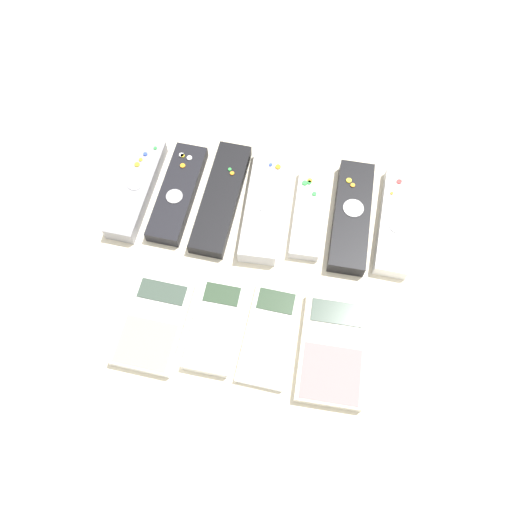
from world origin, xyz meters
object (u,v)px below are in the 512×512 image
at_px(remote_4, 308,213).
at_px(calculator_0, 154,324).
at_px(remote_2, 221,198).
at_px(calculator_2, 269,335).
at_px(remote_0, 137,189).
at_px(remote_5, 352,216).
at_px(remote_3, 266,203).
at_px(calculator_3, 333,350).
at_px(calculator_1, 215,326).
at_px(remote_1, 178,193).
at_px(remote_6, 396,221).

xyz_separation_m(remote_4, calculator_0, (-0.20, -0.21, -0.00)).
relative_size(remote_2, calculator_2, 1.36).
height_order(remote_0, remote_4, remote_0).
distance_m(remote_5, calculator_0, 0.34).
height_order(remote_3, remote_4, remote_3).
bearing_deg(remote_5, calculator_3, -91.52).
bearing_deg(remote_3, remote_5, -1.60).
distance_m(calculator_1, calculator_3, 0.17).
bearing_deg(remote_3, remote_1, 179.35).
distance_m(remote_2, calculator_0, 0.22).
bearing_deg(calculator_0, remote_5, 42.97).
bearing_deg(calculator_0, remote_2, 79.10).
bearing_deg(calculator_2, remote_1, 133.98).
bearing_deg(calculator_0, calculator_2, 6.98).
relative_size(remote_3, remote_6, 1.07).
bearing_deg(calculator_2, calculator_1, -176.74).
distance_m(remote_1, calculator_1, 0.23).
bearing_deg(remote_3, remote_4, -4.86).
bearing_deg(calculator_1, remote_0, 131.64).
bearing_deg(calculator_0, remote_0, 114.09).
relative_size(remote_1, calculator_0, 1.28).
bearing_deg(remote_4, calculator_0, -133.16).
distance_m(calculator_0, calculator_1, 0.09).
distance_m(remote_0, calculator_1, 0.26).
xyz_separation_m(remote_3, remote_5, (0.13, -0.00, -0.00)).
height_order(remote_4, calculator_0, remote_4).
xyz_separation_m(calculator_0, calculator_2, (0.16, 0.01, -0.00)).
bearing_deg(remote_3, remote_6, -0.46).
relative_size(remote_3, calculator_3, 1.32).
height_order(remote_2, calculator_2, remote_2).
bearing_deg(remote_2, calculator_1, -78.18).
height_order(remote_0, calculator_3, remote_0).
distance_m(remote_1, remote_6, 0.34).
xyz_separation_m(remote_2, remote_5, (0.20, -0.00, 0.00)).
xyz_separation_m(remote_4, calculator_3, (0.06, -0.21, -0.00)).
bearing_deg(remote_3, calculator_0, -121.51).
height_order(remote_4, calculator_2, remote_4).
xyz_separation_m(remote_0, remote_6, (0.41, 0.00, -0.00)).
bearing_deg(remote_6, calculator_0, -143.24).
bearing_deg(remote_0, calculator_3, -28.96).
height_order(remote_6, calculator_1, remote_6).
height_order(calculator_0, calculator_2, calculator_0).
relative_size(remote_3, remote_5, 1.05).
xyz_separation_m(remote_0, calculator_0, (0.08, -0.21, -0.00)).
xyz_separation_m(remote_2, calculator_0, (-0.06, -0.22, -0.00)).
bearing_deg(remote_4, remote_5, 2.15).
distance_m(remote_3, calculator_2, 0.21).
xyz_separation_m(remote_1, calculator_2, (0.17, -0.21, -0.01)).
height_order(remote_6, calculator_2, remote_6).
relative_size(calculator_0, calculator_3, 0.92).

